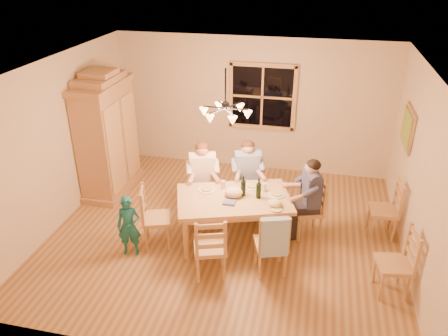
% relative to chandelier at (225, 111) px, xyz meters
% --- Properties ---
extents(floor, '(5.50, 5.50, 0.00)m').
position_rel_chandelier_xyz_m(floor, '(0.00, 0.00, -2.08)').
color(floor, brown).
rests_on(floor, ground).
extents(ceiling, '(5.50, 5.00, 0.02)m').
position_rel_chandelier_xyz_m(ceiling, '(0.00, 0.00, 0.62)').
color(ceiling, white).
rests_on(ceiling, wall_back).
extents(wall_back, '(5.50, 0.02, 2.70)m').
position_rel_chandelier_xyz_m(wall_back, '(0.00, 2.50, -0.73)').
color(wall_back, beige).
rests_on(wall_back, floor).
extents(wall_left, '(0.02, 5.00, 2.70)m').
position_rel_chandelier_xyz_m(wall_left, '(-2.75, 0.00, -0.73)').
color(wall_left, beige).
rests_on(wall_left, floor).
extents(wall_right, '(0.02, 5.00, 2.70)m').
position_rel_chandelier_xyz_m(wall_right, '(2.75, 0.00, -0.73)').
color(wall_right, beige).
rests_on(wall_right, floor).
extents(window, '(1.30, 0.06, 1.30)m').
position_rel_chandelier_xyz_m(window, '(0.20, 2.47, -0.53)').
color(window, black).
rests_on(window, wall_back).
extents(painting, '(0.06, 0.78, 0.64)m').
position_rel_chandelier_xyz_m(painting, '(2.71, 1.20, -0.48)').
color(painting, '#A37046').
rests_on(painting, wall_right).
extents(chandelier, '(0.77, 0.68, 0.71)m').
position_rel_chandelier_xyz_m(chandelier, '(0.00, 0.00, 0.00)').
color(chandelier, black).
rests_on(chandelier, ceiling).
extents(armoire, '(0.66, 1.40, 2.30)m').
position_rel_chandelier_xyz_m(armoire, '(-2.42, 0.96, -1.02)').
color(armoire, '#A37046').
rests_on(armoire, floor).
extents(dining_table, '(1.95, 1.53, 0.76)m').
position_rel_chandelier_xyz_m(dining_table, '(0.16, -0.14, -1.42)').
color(dining_table, tan).
rests_on(dining_table, floor).
extents(chair_far_left, '(0.55, 0.54, 0.99)m').
position_rel_chandelier_xyz_m(chair_far_left, '(-0.50, 0.49, -1.77)').
color(chair_far_left, tan).
rests_on(chair_far_left, floor).
extents(chair_far_right, '(0.55, 0.54, 0.99)m').
position_rel_chandelier_xyz_m(chair_far_right, '(0.22, 0.73, -1.77)').
color(chair_far_right, tan).
rests_on(chair_far_right, floor).
extents(chair_near_left, '(0.55, 0.54, 0.99)m').
position_rel_chandelier_xyz_m(chair_near_left, '(0.01, -1.04, -1.77)').
color(chair_near_left, tan).
rests_on(chair_near_left, floor).
extents(chair_near_right, '(0.55, 0.54, 0.99)m').
position_rel_chandelier_xyz_m(chair_near_right, '(0.82, -0.77, -1.77)').
color(chair_near_right, tan).
rests_on(chair_near_right, floor).
extents(chair_end_left, '(0.54, 0.55, 0.99)m').
position_rel_chandelier_xyz_m(chair_end_left, '(-0.96, -0.51, -1.77)').
color(chair_end_left, tan).
rests_on(chair_end_left, floor).
extents(chair_end_right, '(0.54, 0.55, 0.99)m').
position_rel_chandelier_xyz_m(chair_end_right, '(1.29, 0.24, -1.77)').
color(chair_end_right, tan).
rests_on(chair_end_right, floor).
extents(adult_woman, '(0.49, 0.52, 0.87)m').
position_rel_chandelier_xyz_m(adult_woman, '(-0.50, 0.49, -1.24)').
color(adult_woman, beige).
rests_on(adult_woman, floor).
extents(adult_plaid_man, '(0.49, 0.52, 0.87)m').
position_rel_chandelier_xyz_m(adult_plaid_man, '(0.22, 0.73, -1.24)').
color(adult_plaid_man, '#2E4B7E').
rests_on(adult_plaid_man, floor).
extents(adult_slate_man, '(0.52, 0.49, 0.87)m').
position_rel_chandelier_xyz_m(adult_slate_man, '(1.29, 0.24, -1.24)').
color(adult_slate_man, '#3B415F').
rests_on(adult_slate_man, floor).
extents(towel, '(0.39, 0.21, 0.58)m').
position_rel_chandelier_xyz_m(towel, '(0.88, -0.95, -1.38)').
color(towel, '#9BBCD2').
rests_on(towel, chair_near_right).
extents(wine_bottle_a, '(0.08, 0.08, 0.33)m').
position_rel_chandelier_xyz_m(wine_bottle_a, '(0.29, -0.04, -1.15)').
color(wine_bottle_a, black).
rests_on(wine_bottle_a, dining_table).
extents(wine_bottle_b, '(0.08, 0.08, 0.33)m').
position_rel_chandelier_xyz_m(wine_bottle_b, '(0.53, -0.07, -1.15)').
color(wine_bottle_b, black).
rests_on(wine_bottle_b, dining_table).
extents(plate_woman, '(0.26, 0.26, 0.02)m').
position_rel_chandelier_xyz_m(plate_woman, '(-0.30, -0.02, -1.31)').
color(plate_woman, white).
rests_on(plate_woman, dining_table).
extents(plate_plaid, '(0.26, 0.26, 0.02)m').
position_rel_chandelier_xyz_m(plate_plaid, '(0.39, 0.24, -1.31)').
color(plate_plaid, white).
rests_on(plate_plaid, dining_table).
extents(plate_slate, '(0.26, 0.26, 0.02)m').
position_rel_chandelier_xyz_m(plate_slate, '(0.79, 0.07, -1.31)').
color(plate_slate, white).
rests_on(plate_slate, dining_table).
extents(wine_glass_a, '(0.06, 0.06, 0.14)m').
position_rel_chandelier_xyz_m(wine_glass_a, '(-0.05, 0.09, -1.25)').
color(wine_glass_a, silver).
rests_on(wine_glass_a, dining_table).
extents(wine_glass_b, '(0.06, 0.06, 0.14)m').
position_rel_chandelier_xyz_m(wine_glass_b, '(0.59, 0.15, -1.25)').
color(wine_glass_b, silver).
rests_on(wine_glass_b, dining_table).
extents(cap, '(0.20, 0.20, 0.11)m').
position_rel_chandelier_xyz_m(cap, '(0.80, -0.26, -1.26)').
color(cap, beige).
rests_on(cap, dining_table).
extents(napkin, '(0.22, 0.19, 0.03)m').
position_rel_chandelier_xyz_m(napkin, '(0.13, -0.33, -1.30)').
color(napkin, '#54659A').
rests_on(napkin, dining_table).
extents(cloth_bundle, '(0.28, 0.22, 0.15)m').
position_rel_chandelier_xyz_m(cloth_bundle, '(0.15, -0.12, -1.24)').
color(cloth_bundle, beige).
rests_on(cloth_bundle, dining_table).
extents(child, '(0.39, 0.30, 0.97)m').
position_rel_chandelier_xyz_m(child, '(-1.28, -0.84, -1.59)').
color(child, '#196873').
rests_on(child, floor).
extents(chair_spare_front, '(0.48, 0.50, 0.99)m').
position_rel_chandelier_xyz_m(chair_spare_front, '(2.45, -0.87, -1.77)').
color(chair_spare_front, tan).
rests_on(chair_spare_front, floor).
extents(chair_spare_back, '(0.45, 0.47, 0.99)m').
position_rel_chandelier_xyz_m(chair_spare_back, '(2.45, 0.48, -1.77)').
color(chair_spare_back, tan).
rests_on(chair_spare_back, floor).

